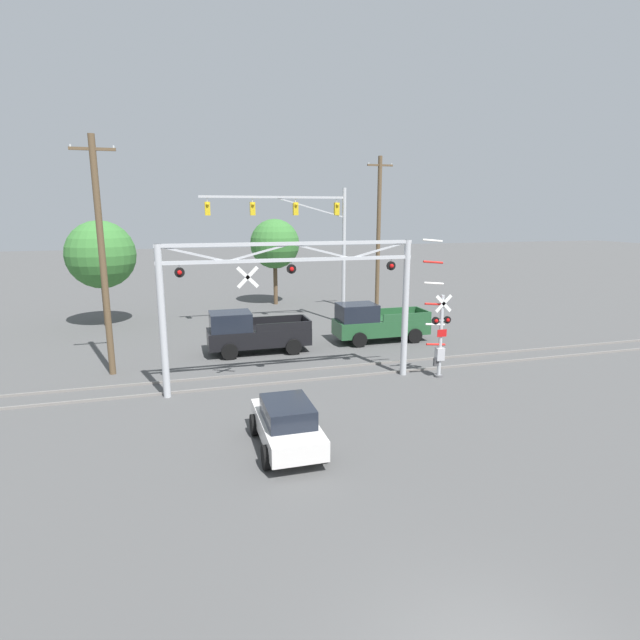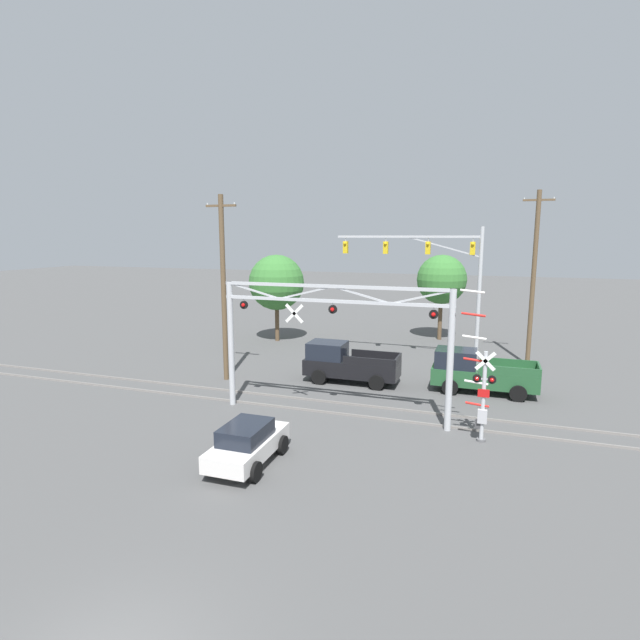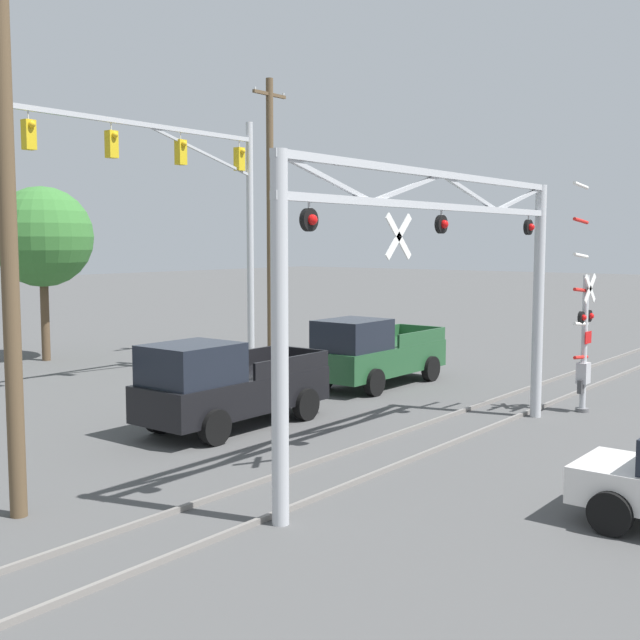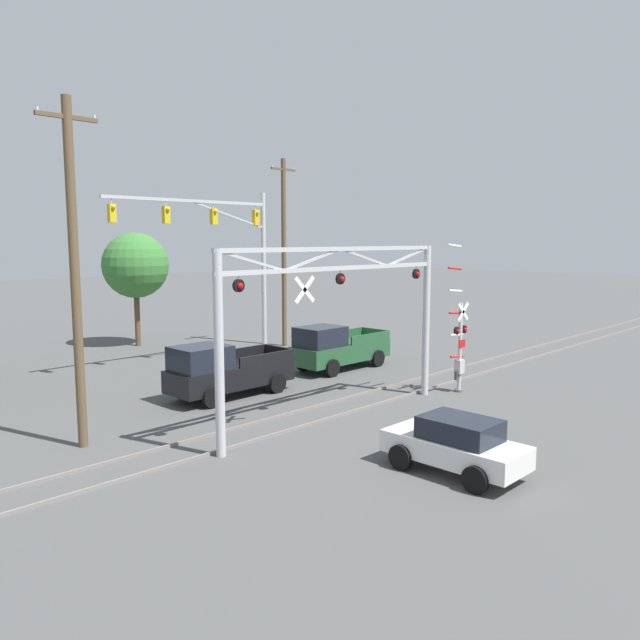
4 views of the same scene
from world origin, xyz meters
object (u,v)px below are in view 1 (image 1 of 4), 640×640
(background_tree_beyond_span, at_px, (101,255))
(background_tree_far_left_verge, at_px, (275,244))
(pickup_truck_following, at_px, (375,323))
(sedan_waiting, at_px, (287,424))
(crossing_signal_mast, at_px, (439,333))
(utility_pole_right, at_px, (378,236))
(utility_pole_left, at_px, (102,256))
(traffic_signal_span, at_px, (312,232))
(crossing_gantry, at_px, (291,293))
(pickup_truck_lead, at_px, (252,333))

(background_tree_beyond_span, distance_m, background_tree_far_left_verge, 12.71)
(pickup_truck_following, xyz_separation_m, sedan_waiting, (-7.52, -11.35, -0.28))
(crossing_signal_mast, bearing_deg, utility_pole_right, 78.99)
(utility_pole_left, distance_m, utility_pole_right, 18.74)
(crossing_signal_mast, relative_size, background_tree_beyond_span, 0.91)
(traffic_signal_span, xyz_separation_m, sedan_waiting, (-5.21, -16.37, -5.12))
(utility_pole_left, bearing_deg, utility_pole_right, 28.69)
(background_tree_far_left_verge, bearing_deg, pickup_truck_following, -76.34)
(crossing_gantry, bearing_deg, background_tree_beyond_span, 122.06)
(pickup_truck_following, bearing_deg, crossing_signal_mast, -87.57)
(sedan_waiting, bearing_deg, utility_pole_right, 60.23)
(pickup_truck_lead, height_order, pickup_truck_following, same)
(crossing_gantry, distance_m, utility_pole_left, 8.42)
(traffic_signal_span, height_order, pickup_truck_lead, traffic_signal_span)
(sedan_waiting, height_order, background_tree_beyond_span, background_tree_beyond_span)
(crossing_signal_mast, xyz_separation_m, background_tree_beyond_span, (-15.32, 15.03, 2.54))
(sedan_waiting, bearing_deg, background_tree_beyond_span, 110.77)
(crossing_signal_mast, relative_size, pickup_truck_following, 1.15)
(utility_pole_left, bearing_deg, background_tree_beyond_span, 97.99)
(utility_pole_left, bearing_deg, pickup_truck_lead, 14.61)
(background_tree_beyond_span, bearing_deg, pickup_truck_following, -29.39)
(pickup_truck_lead, xyz_separation_m, background_tree_beyond_span, (-8.07, 8.90, 3.46))
(utility_pole_right, bearing_deg, pickup_truck_lead, -143.56)
(utility_pole_left, relative_size, background_tree_beyond_span, 1.54)
(traffic_signal_span, relative_size, background_tree_beyond_span, 1.36)
(pickup_truck_lead, bearing_deg, crossing_gantry, -80.72)
(pickup_truck_following, xyz_separation_m, utility_pole_left, (-13.55, -2.15, 4.21))
(crossing_gantry, height_order, traffic_signal_span, traffic_signal_span)
(crossing_signal_mast, height_order, sedan_waiting, crossing_signal_mast)
(crossing_signal_mast, relative_size, utility_pole_left, 0.59)
(pickup_truck_lead, distance_m, utility_pole_left, 8.00)
(crossing_gantry, bearing_deg, traffic_signal_span, 70.76)
(pickup_truck_following, relative_size, utility_pole_right, 0.49)
(utility_pole_right, bearing_deg, crossing_signal_mast, -101.01)
(crossing_gantry, relative_size, background_tree_beyond_span, 1.57)
(sedan_waiting, distance_m, utility_pole_right, 21.49)
(pickup_truck_following, distance_m, background_tree_far_left_verge, 13.86)
(pickup_truck_following, height_order, background_tree_beyond_span, background_tree_beyond_span)
(traffic_signal_span, bearing_deg, utility_pole_right, 19.38)
(background_tree_beyond_span, bearing_deg, sedan_waiting, -69.23)
(crossing_signal_mast, bearing_deg, sedan_waiting, -148.44)
(pickup_truck_following, height_order, background_tree_far_left_verge, background_tree_far_left_verge)
(traffic_signal_span, distance_m, pickup_truck_following, 7.34)
(crossing_signal_mast, bearing_deg, pickup_truck_lead, 139.81)
(crossing_signal_mast, height_order, utility_pole_left, utility_pole_left)
(pickup_truck_lead, xyz_separation_m, utility_pole_left, (-6.58, -1.71, 4.21))
(traffic_signal_span, distance_m, background_tree_far_left_verge, 8.11)
(background_tree_beyond_span, bearing_deg, utility_pole_right, -5.18)
(background_tree_beyond_span, bearing_deg, crossing_signal_mast, -44.45)
(traffic_signal_span, bearing_deg, crossing_signal_mast, -77.39)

